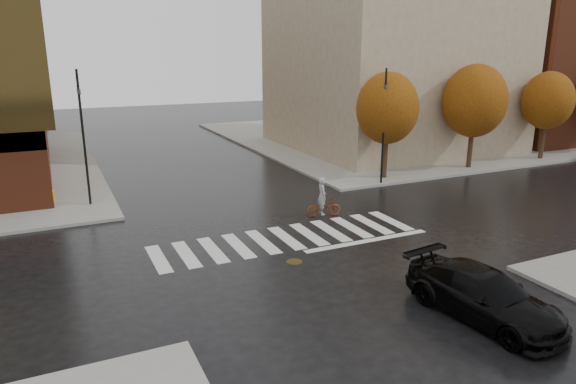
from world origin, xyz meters
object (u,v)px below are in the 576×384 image
object	(u,v)px
sedan	(483,295)
traffic_light_ne	(384,120)
traffic_light_nw	(83,130)
fire_hydrant	(52,196)
cyclist	(323,203)

from	to	relation	value
sedan	traffic_light_ne	world-z (taller)	traffic_light_ne
traffic_light_nw	fire_hydrant	distance (m)	3.99
sedan	cyclist	world-z (taller)	cyclist
sedan	fire_hydrant	xyz separation A→B (m)	(-11.56, 18.23, -0.18)
sedan	traffic_light_nw	distance (m)	20.08
sedan	cyclist	bearing A→B (deg)	80.20
sedan	fire_hydrant	bearing A→B (deg)	114.70
cyclist	traffic_light_ne	xyz separation A→B (m)	(6.09, 3.80, 3.27)
cyclist	fire_hydrant	xyz separation A→B (m)	(-11.95, 7.50, -0.10)
traffic_light_nw	traffic_light_ne	size ratio (longest dim) A/B	1.01
cyclist	traffic_light_ne	world-z (taller)	traffic_light_ne
traffic_light_nw	fire_hydrant	bearing A→B (deg)	-129.62
traffic_light_nw	fire_hydrant	world-z (taller)	traffic_light_nw
cyclist	traffic_light_ne	bearing A→B (deg)	-46.62
cyclist	sedan	bearing A→B (deg)	-170.70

